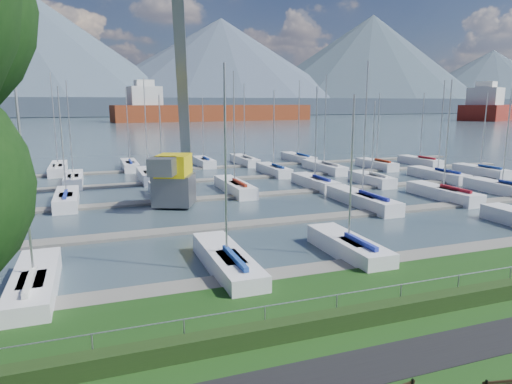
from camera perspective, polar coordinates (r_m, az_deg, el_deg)
name	(u,v)px	position (r m, az deg, el deg)	size (l,w,h in m)	color
path	(406,358)	(17.27, 18.25, -19.08)	(160.00, 2.00, 0.04)	black
water	(107,119)	(274.85, -18.12, 8.67)	(800.00, 540.00, 0.20)	#3A4B55
hedge	(364,316)	(18.95, 13.33, -14.80)	(80.00, 0.70, 0.70)	#1D3212
fence	(359,291)	(18.91, 12.77, -12.01)	(0.04, 0.04, 80.00)	gray
foothill	(103,107)	(344.68, -18.62, 10.09)	(900.00, 80.00, 12.00)	#3D4A59
mountains	(106,57)	(421.24, -18.23, 15.74)	(1190.00, 360.00, 115.00)	#4A5D6C
docks	(205,199)	(42.57, -6.43, -0.85)	(90.00, 41.60, 0.25)	slate
crane	(175,140)	(40.62, -10.06, 6.39)	(6.16, 13.48, 22.35)	slate
cargo_ship_mid	(207,113)	(231.88, -6.12, 9.78)	(101.67, 27.46, 21.50)	maroon
cargo_ship_east	(497,112)	(281.02, 27.91, 8.85)	(74.94, 49.84, 21.50)	maroon
sailboat_fleet	(189,136)	(45.76, -8.33, 6.89)	(75.53, 49.87, 12.80)	#1B3B95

